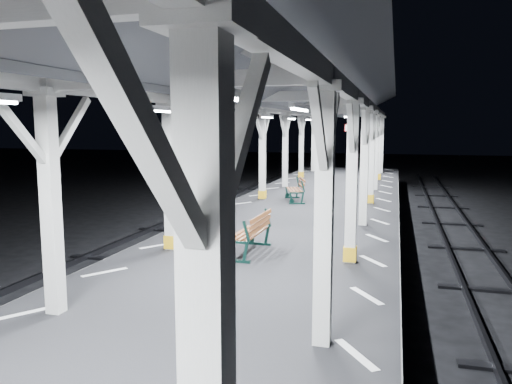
% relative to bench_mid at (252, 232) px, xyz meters
% --- Properties ---
extents(ground, '(120.00, 120.00, 0.00)m').
position_rel_bench_mid_xyz_m(ground, '(0.12, -2.13, -1.48)').
color(ground, black).
rests_on(ground, ground).
extents(platform, '(6.00, 50.00, 1.00)m').
position_rel_bench_mid_xyz_m(platform, '(0.12, -2.13, -0.98)').
color(platform, black).
rests_on(platform, ground).
extents(hazard_stripes_left, '(1.00, 48.00, 0.01)m').
position_rel_bench_mid_xyz_m(hazard_stripes_left, '(-2.33, -2.13, -0.47)').
color(hazard_stripes_left, silver).
rests_on(hazard_stripes_left, platform).
extents(hazard_stripes_right, '(1.00, 48.00, 0.01)m').
position_rel_bench_mid_xyz_m(hazard_stripes_right, '(2.57, -2.13, -0.47)').
color(hazard_stripes_right, silver).
rests_on(hazard_stripes_right, platform).
extents(canopy, '(5.40, 49.00, 4.65)m').
position_rel_bench_mid_xyz_m(canopy, '(0.12, -2.14, 3.08)').
color(canopy, silver).
rests_on(canopy, platform).
extents(bench_mid, '(0.66, 1.66, 0.89)m').
position_rel_bench_mid_xyz_m(bench_mid, '(0.00, 0.00, 0.00)').
color(bench_mid, black).
rests_on(bench_mid, platform).
extents(bench_far, '(1.03, 1.68, 0.85)m').
position_rel_bench_mid_xyz_m(bench_far, '(-0.52, 7.77, -0.02)').
color(bench_far, black).
rests_on(bench_far, platform).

